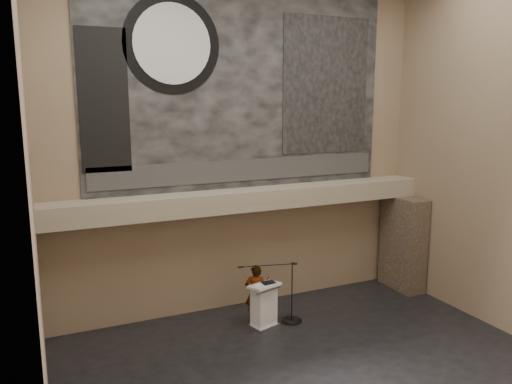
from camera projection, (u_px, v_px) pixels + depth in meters
name	position (u px, v px, depth m)	size (l,w,h in m)	color
floor	(322.00, 376.00, 9.96)	(10.00, 10.00, 0.00)	black
wall_back	(243.00, 147.00, 12.76)	(10.00, 0.02, 8.50)	#846D54
wall_left	(31.00, 183.00, 7.16)	(0.02, 8.00, 8.50)	#846D54
soffit	(250.00, 199.00, 12.64)	(10.00, 0.80, 0.50)	gray
sprinkler_left	(190.00, 216.00, 12.00)	(0.04, 0.04, 0.06)	#B2893D
sprinkler_right	(315.00, 204.00, 13.42)	(0.04, 0.04, 0.06)	#B2893D
banner	(243.00, 89.00, 12.47)	(8.00, 0.05, 5.00)	black
banner_text_strip	(244.00, 170.00, 12.81)	(7.76, 0.02, 0.55)	#2F2F2F
banner_clock_rim	(172.00, 44.00, 11.53)	(2.30, 2.30, 0.02)	black
banner_clock_face	(172.00, 44.00, 11.51)	(1.84, 1.84, 0.02)	silver
banner_building_print	(326.00, 86.00, 13.39)	(2.60, 0.02, 3.60)	black
banner_brick_print	(104.00, 101.00, 11.12)	(1.10, 0.02, 3.20)	black
stone_pier	(403.00, 243.00, 14.41)	(0.60, 1.40, 2.70)	#403227
lectern	(264.00, 306.00, 11.99)	(0.81, 0.67, 1.13)	silver
binder	(269.00, 283.00, 11.92)	(0.31, 0.25, 0.04)	black
papers	(259.00, 286.00, 11.78)	(0.21, 0.29, 0.01)	silver
speaker_person	(256.00, 293.00, 12.28)	(0.54, 0.35, 1.47)	white
mic_stand	(290.00, 312.00, 12.38)	(1.58, 0.58, 1.53)	black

